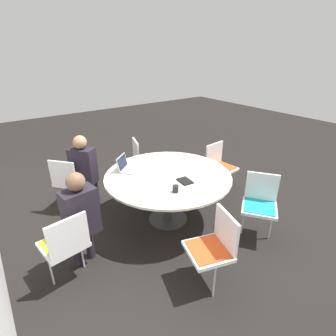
% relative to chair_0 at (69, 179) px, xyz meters
% --- Properties ---
extents(ground_plane, '(16.00, 16.00, 0.00)m').
position_rel_chair_0_xyz_m(ground_plane, '(-1.16, -1.06, -0.53)').
color(ground_plane, black).
extents(conference_table, '(1.78, 1.78, 0.76)m').
position_rel_chair_0_xyz_m(conference_table, '(-1.16, -1.06, 0.13)').
color(conference_table, '#333333').
rests_on(conference_table, ground_plane).
extents(chair_0, '(0.61, 0.60, 0.87)m').
position_rel_chair_0_xyz_m(chair_0, '(0.00, 0.00, 0.00)').
color(chair_0, white).
rests_on(chair_0, ground_plane).
extents(chair_1, '(0.48, 0.49, 0.87)m').
position_rel_chair_0_xyz_m(chair_1, '(-1.44, 0.48, 0.00)').
color(chair_1, white).
rests_on(chair_1, ground_plane).
extents(chair_2, '(0.54, 0.53, 0.87)m').
position_rel_chair_0_xyz_m(chair_2, '(-2.39, -0.75, 0.00)').
color(chair_2, white).
rests_on(chair_2, ground_plane).
extents(chair_3, '(0.60, 0.60, 0.87)m').
position_rel_chair_0_xyz_m(chair_3, '(-2.14, -1.85, 0.00)').
color(chair_3, white).
rests_on(chair_3, ground_plane).
extents(chair_4, '(0.46, 0.48, 0.87)m').
position_rel_chair_0_xyz_m(chair_4, '(-0.96, -2.31, 0.00)').
color(chair_4, white).
rests_on(chair_4, ground_plane).
extents(chair_5, '(0.55, 0.53, 0.87)m').
position_rel_chair_0_xyz_m(chair_5, '(0.07, -1.38, 0.00)').
color(chair_5, white).
rests_on(chair_5, ground_plane).
extents(person_0, '(0.42, 0.40, 1.22)m').
position_rel_chair_0_xyz_m(person_0, '(-0.13, -0.22, 0.19)').
color(person_0, '#231E28').
rests_on(person_0, ground_plane).
extents(person_1, '(0.30, 0.39, 1.22)m').
position_rel_chair_0_xyz_m(person_1, '(-1.33, 0.26, 0.19)').
color(person_1, '#231E28').
rests_on(person_1, ground_plane).
extents(laptop, '(0.37, 0.38, 0.21)m').
position_rel_chair_0_xyz_m(laptop, '(-0.68, -0.66, 0.28)').
color(laptop, '#99999E').
rests_on(laptop, conference_table).
extents(spiral_notebook, '(0.23, 0.17, 0.02)m').
position_rel_chair_0_xyz_m(spiral_notebook, '(-1.47, -1.11, 0.24)').
color(spiral_notebook, black).
rests_on(spiral_notebook, conference_table).
extents(coffee_cup, '(0.08, 0.08, 0.09)m').
position_rel_chair_0_xyz_m(coffee_cup, '(-1.61, -0.84, 0.27)').
color(coffee_cup, black).
rests_on(coffee_cup, conference_table).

